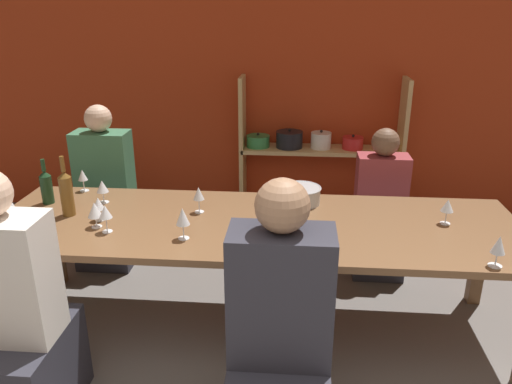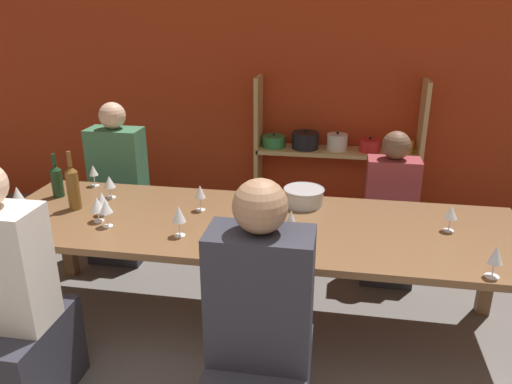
# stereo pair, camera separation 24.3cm
# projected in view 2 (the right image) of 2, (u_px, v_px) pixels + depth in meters

# --- Properties ---
(wall_back_red) EXTENTS (8.80, 0.06, 2.70)m
(wall_back_red) POSITION_uv_depth(u_px,v_px,m) (286.00, 71.00, 4.44)
(wall_back_red) COLOR #B23819
(wall_back_red) RESTS_ON ground_plane
(shelf_unit) EXTENTS (1.44, 0.30, 1.32)m
(shelf_unit) POSITION_uv_depth(u_px,v_px,m) (333.00, 176.00, 4.50)
(shelf_unit) COLOR tan
(shelf_unit) RESTS_ON ground_plane
(dining_table) EXTENTS (3.08, 0.97, 0.72)m
(dining_table) POSITION_uv_depth(u_px,v_px,m) (253.00, 232.00, 2.92)
(dining_table) COLOR brown
(dining_table) RESTS_ON ground_plane
(mixing_bowl) EXTENTS (0.26, 0.26, 0.11)m
(mixing_bowl) POSITION_uv_depth(u_px,v_px,m) (304.00, 196.00, 3.13)
(mixing_bowl) COLOR #B7BABC
(mixing_bowl) RESTS_ON dining_table
(wine_bottle_green) EXTENTS (0.07, 0.07, 0.29)m
(wine_bottle_green) POSITION_uv_depth(u_px,v_px,m) (57.00, 180.00, 3.25)
(wine_bottle_green) COLOR #19381E
(wine_bottle_green) RESTS_ON dining_table
(wine_bottle_dark) EXTENTS (0.08, 0.08, 0.37)m
(wine_bottle_dark) POSITION_uv_depth(u_px,v_px,m) (73.00, 187.00, 3.04)
(wine_bottle_dark) COLOR brown
(wine_bottle_dark) RESTS_ON dining_table
(wine_glass_empty_a) EXTENTS (0.06, 0.06, 0.15)m
(wine_glass_empty_a) POSITION_uv_depth(u_px,v_px,m) (93.00, 171.00, 3.43)
(wine_glass_empty_a) COLOR white
(wine_glass_empty_a) RESTS_ON dining_table
(wine_glass_red_a) EXTENTS (0.07, 0.07, 0.16)m
(wine_glass_red_a) POSITION_uv_depth(u_px,v_px,m) (200.00, 192.00, 3.02)
(wine_glass_red_a) COLOR white
(wine_glass_red_a) RESTS_ON dining_table
(wine_glass_white_a) EXTENTS (0.07, 0.07, 0.15)m
(wine_glass_white_a) POSITION_uv_depth(u_px,v_px,m) (451.00, 213.00, 2.75)
(wine_glass_white_a) COLOR white
(wine_glass_white_a) RESTS_ON dining_table
(wine_glass_red_b) EXTENTS (0.07, 0.07, 0.14)m
(wine_glass_red_b) POSITION_uv_depth(u_px,v_px,m) (102.00, 199.00, 2.96)
(wine_glass_red_b) COLOR white
(wine_glass_red_b) RESTS_ON dining_table
(wine_glass_red_c) EXTENTS (0.08, 0.08, 0.15)m
(wine_glass_red_c) POSITION_uv_depth(u_px,v_px,m) (97.00, 205.00, 2.88)
(wine_glass_red_c) COLOR white
(wine_glass_red_c) RESTS_ON dining_table
(wine_glass_red_d) EXTENTS (0.08, 0.08, 0.16)m
(wine_glass_red_d) POSITION_uv_depth(u_px,v_px,m) (11.00, 219.00, 2.67)
(wine_glass_red_d) COLOR white
(wine_glass_red_d) RESTS_ON dining_table
(wine_glass_red_e) EXTENTS (0.07, 0.07, 0.18)m
(wine_glass_red_e) POSITION_uv_depth(u_px,v_px,m) (179.00, 215.00, 2.69)
(wine_glass_red_e) COLOR white
(wine_glass_red_e) RESTS_ON dining_table
(wine_glass_white_b) EXTENTS (0.07, 0.07, 0.19)m
(wine_glass_white_b) POSITION_uv_depth(u_px,v_px,m) (291.00, 220.00, 2.60)
(wine_glass_white_b) COLOR white
(wine_glass_white_b) RESTS_ON dining_table
(wine_glass_empty_b) EXTENTS (0.07, 0.07, 0.16)m
(wine_glass_empty_b) POSITION_uv_depth(u_px,v_px,m) (496.00, 255.00, 2.28)
(wine_glass_empty_b) COLOR white
(wine_glass_empty_b) RESTS_ON dining_table
(wine_glass_empty_c) EXTENTS (0.07, 0.07, 0.16)m
(wine_glass_empty_c) POSITION_uv_depth(u_px,v_px,m) (106.00, 207.00, 2.80)
(wine_glass_empty_c) COLOR white
(wine_glass_empty_c) RESTS_ON dining_table
(wine_glass_white_c) EXTENTS (0.08, 0.08, 0.15)m
(wine_glass_white_c) POSITION_uv_depth(u_px,v_px,m) (109.00, 183.00, 3.23)
(wine_glass_white_c) COLOR white
(wine_glass_white_c) RESTS_ON dining_table
(wine_glass_white_d) EXTENTS (0.08, 0.08, 0.16)m
(wine_glass_white_d) POSITION_uv_depth(u_px,v_px,m) (17.00, 195.00, 3.00)
(wine_glass_white_d) COLOR white
(wine_glass_white_d) RESTS_ON dining_table
(person_near_a) EXTENTS (0.43, 0.54, 1.28)m
(person_near_a) POSITION_uv_depth(u_px,v_px,m) (11.00, 322.00, 2.42)
(person_near_a) COLOR #2D2D38
(person_near_a) RESTS_ON ground_plane
(person_far_a) EXTENTS (0.41, 0.51, 1.23)m
(person_far_a) POSITION_uv_depth(u_px,v_px,m) (121.00, 201.00, 3.94)
(person_far_a) COLOR #2D2D38
(person_far_a) RESTS_ON ground_plane
(person_near_b) EXTENTS (0.43, 0.54, 1.29)m
(person_near_b) POSITION_uv_depth(u_px,v_px,m) (260.00, 357.00, 2.17)
(person_near_b) COLOR #2D2D38
(person_near_b) RESTS_ON ground_plane
(person_far_b) EXTENTS (0.37, 0.46, 1.10)m
(person_far_b) POSITION_uv_depth(u_px,v_px,m) (388.00, 224.00, 3.63)
(person_far_b) COLOR #2D2D38
(person_far_b) RESTS_ON ground_plane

